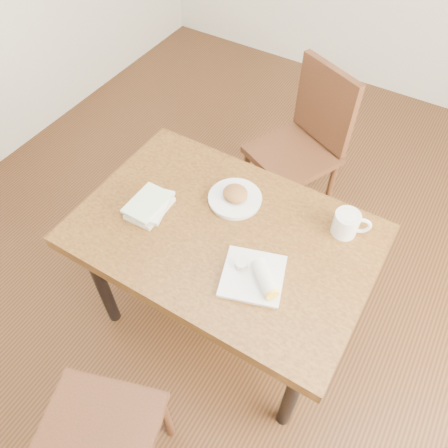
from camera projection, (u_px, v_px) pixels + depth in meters
The scene contains 8 objects.
ground at pixel (224, 317), 2.37m from camera, with size 4.00×5.00×0.01m, color #472814.
room_walls at pixel (224, 16), 1.09m from camera, with size 4.02×5.02×2.80m.
table at pixel (224, 244), 1.84m from camera, with size 1.21×0.81×0.75m.
chair_far at pixel (305, 139), 2.44m from camera, with size 0.56×0.56×0.95m.
plate_scone at pixel (235, 197), 1.87m from camera, with size 0.23×0.23×0.07m.
coffee_mug at pixel (347, 223), 1.73m from camera, with size 0.15×0.10×0.10m.
plate_burrito at pixel (256, 277), 1.62m from camera, with size 0.29×0.29×0.08m.
book_stack at pixel (150, 206), 1.83m from camera, with size 0.17×0.21×0.05m.
Camera 1 is at (0.56, -0.93, 2.16)m, focal length 35.00 mm.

